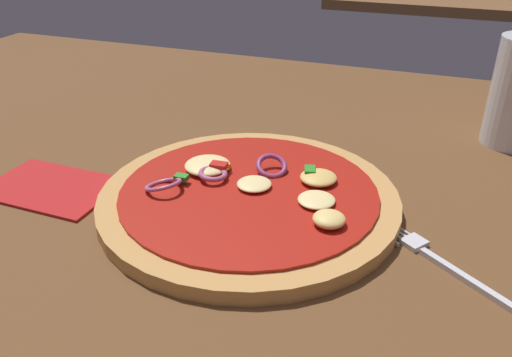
# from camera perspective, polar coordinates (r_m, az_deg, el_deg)

# --- Properties ---
(dining_table) EXTENTS (1.48, 1.06, 0.03)m
(dining_table) POSITION_cam_1_polar(r_m,az_deg,el_deg) (0.53, -3.98, -4.36)
(dining_table) COLOR brown
(dining_table) RESTS_ON ground
(pizza) EXTENTS (0.29, 0.29, 0.03)m
(pizza) POSITION_cam_1_polar(r_m,az_deg,el_deg) (0.51, -0.75, -2.02)
(pizza) COLOR tan
(pizza) RESTS_ON dining_table
(fork) EXTENTS (0.14, 0.11, 0.01)m
(fork) POSITION_cam_1_polar(r_m,az_deg,el_deg) (0.46, 20.13, -9.00)
(fork) COLOR silver
(fork) RESTS_ON dining_table
(napkin) EXTENTS (0.14, 0.09, 0.00)m
(napkin) POSITION_cam_1_polar(r_m,az_deg,el_deg) (0.59, -21.53, -0.92)
(napkin) COLOR #B21E1E
(napkin) RESTS_ON dining_table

